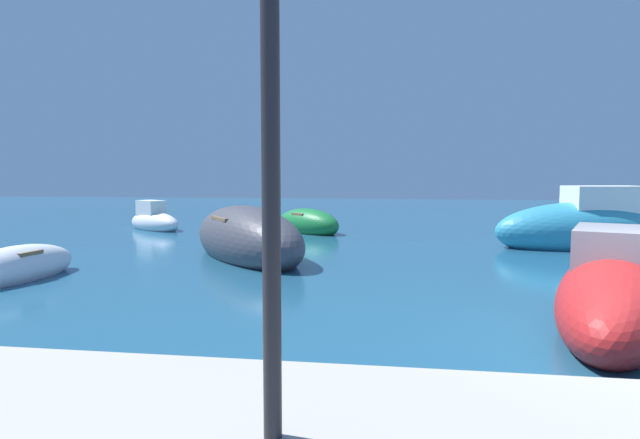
% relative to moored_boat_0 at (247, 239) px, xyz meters
% --- Properties ---
extents(moored_boat_0, '(4.98, 5.72, 1.77)m').
position_rel_moored_boat_0_xyz_m(moored_boat_0, '(0.00, 0.00, 0.00)').
color(moored_boat_0, '#3F3F47').
rests_on(moored_boat_0, ground).
extents(moored_boat_2, '(3.29, 3.16, 1.16)m').
position_rel_moored_boat_0_xyz_m(moored_boat_2, '(0.56, 6.22, -0.17)').
color(moored_boat_2, '#197233').
rests_on(moored_boat_2, ground).
extents(moored_boat_4, '(3.17, 5.17, 1.71)m').
position_rel_moored_boat_0_xyz_m(moored_boat_4, '(7.09, -5.46, -0.05)').
color(moored_boat_4, '#B21E1E').
rests_on(moored_boat_4, ground).
extents(moored_boat_5, '(5.78, 2.81, 2.24)m').
position_rel_moored_boat_0_xyz_m(moored_boat_5, '(9.58, 3.28, 0.09)').
color(moored_boat_5, teal).
rests_on(moored_boat_5, ground).
extents(moored_boat_6, '(1.31, 3.19, 0.93)m').
position_rel_moored_boat_0_xyz_m(moored_boat_6, '(-3.89, -3.66, -0.23)').
color(moored_boat_6, white).
rests_on(moored_boat_6, ground).
extents(moored_boat_7, '(3.08, 2.55, 1.35)m').
position_rel_moored_boat_0_xyz_m(moored_boat_7, '(-5.61, 6.32, -0.15)').
color(moored_boat_7, white).
rests_on(moored_boat_7, ground).
extents(quayside_lamp_post, '(0.28, 0.28, 3.87)m').
position_rel_moored_boat_0_xyz_m(quayside_lamp_post, '(3.20, -10.44, 2.39)').
color(quayside_lamp_post, black).
rests_on(quayside_lamp_post, quay_promenade).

